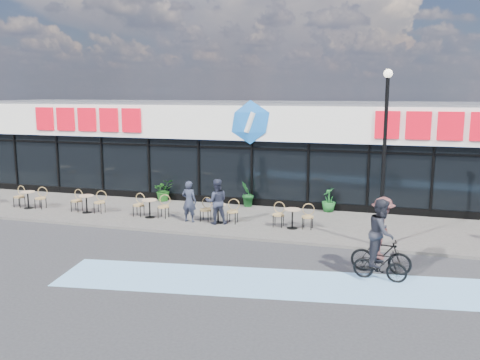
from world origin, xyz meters
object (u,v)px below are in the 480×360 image
object	(u,v)px
potted_plant_mid	(247,194)
patron_left	(189,201)
cyclist_a	(381,243)
patron_right	(217,202)
potted_plant_right	(329,200)
lamp_post	(385,145)
potted_plant_left	(164,190)
cyclist_b	(382,239)

from	to	relation	value
potted_plant_mid	patron_left	xyz separation A→B (m)	(-1.48, -3.12, 0.24)
cyclist_a	patron_right	bearing A→B (deg)	146.29
potted_plant_right	cyclist_a	distance (m)	7.68
potted_plant_mid	cyclist_a	size ratio (longest dim) A/B	0.50
lamp_post	patron_left	world-z (taller)	lamp_post
lamp_post	potted_plant_mid	size ratio (longest dim) A/B	5.00
potted_plant_left	potted_plant_right	distance (m)	7.58
potted_plant_mid	cyclist_b	xyz separation A→B (m)	(5.79, -6.59, 0.34)
patron_left	patron_right	bearing A→B (deg)	-176.10
potted_plant_right	cyclist_a	bearing A→B (deg)	-72.92
potted_plant_left	patron_left	bearing A→B (deg)	-51.38
patron_left	cyclist_b	size ratio (longest dim) A/B	0.73
potted_plant_left	patron_left	size ratio (longest dim) A/B	0.63
cyclist_b	patron_right	bearing A→B (deg)	150.42
lamp_post	potted_plant_left	size ratio (longest dim) A/B	5.57
lamp_post	potted_plant_mid	world-z (taller)	lamp_post
potted_plant_left	potted_plant_right	size ratio (longest dim) A/B	1.00
potted_plant_mid	potted_plant_right	xyz separation A→B (m)	(3.52, 0.14, -0.06)
potted_plant_left	patron_right	bearing A→B (deg)	-40.96
potted_plant_left	cyclist_b	size ratio (longest dim) A/B	0.46
patron_right	cyclist_b	distance (m)	7.07
potted_plant_right	patron_right	size ratio (longest dim) A/B	0.59
potted_plant_left	potted_plant_mid	distance (m)	4.07
patron_left	cyclist_b	bearing A→B (deg)	157.22
potted_plant_right	patron_left	size ratio (longest dim) A/B	0.63
cyclist_a	cyclist_b	bearing A→B (deg)	88.81
patron_left	potted_plant_right	bearing A→B (deg)	-144.19
cyclist_b	potted_plant_mid	bearing A→B (deg)	131.29
potted_plant_mid	patron_left	world-z (taller)	patron_left
lamp_post	patron_right	world-z (taller)	lamp_post
potted_plant_mid	patron_right	world-z (taller)	patron_right
cyclist_b	potted_plant_right	bearing A→B (deg)	108.61
patron_right	lamp_post	bearing A→B (deg)	147.69
potted_plant_right	patron_left	bearing A→B (deg)	-146.92
cyclist_b	patron_left	bearing A→B (deg)	154.49
lamp_post	potted_plant_mid	bearing A→B (deg)	143.23
patron_left	cyclist_b	distance (m)	8.05
lamp_post	patron_left	xyz separation A→B (m)	(-7.19, 1.15, -2.54)
potted_plant_left	potted_plant_mid	size ratio (longest dim) A/B	0.90
potted_plant_right	cyclist_a	world-z (taller)	cyclist_a
potted_plant_right	potted_plant_left	bearing A→B (deg)	-179.84
lamp_post	cyclist_b	xyz separation A→B (m)	(0.07, -2.32, -2.44)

